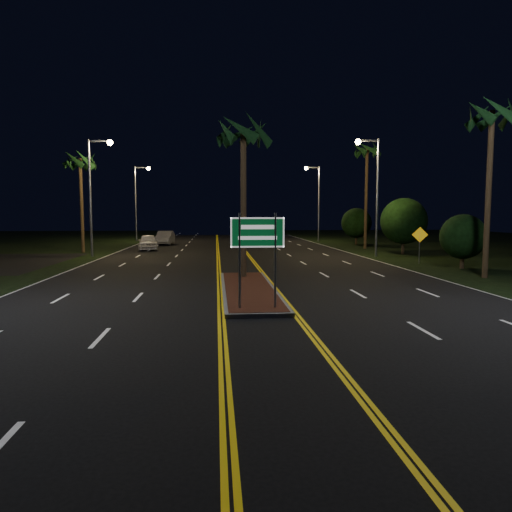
{
  "coord_description": "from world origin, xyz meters",
  "views": [
    {
      "loc": [
        -1.38,
        -12.3,
        3.31
      ],
      "look_at": [
        -0.04,
        2.93,
        1.9
      ],
      "focal_mm": 32.0,
      "sensor_mm": 36.0,
      "label": 1
    }
  ],
  "objects": [
    {
      "name": "palm_left_far",
      "position": [
        -12.8,
        28.0,
        7.75
      ],
      "size": [
        2.4,
        2.4,
        8.8
      ],
      "color": "#382819",
      "rests_on": "ground"
    },
    {
      "name": "warning_sign",
      "position": [
        12.15,
        16.92,
        1.59
      ],
      "size": [
        0.98,
        0.36,
        2.45
      ],
      "rotation": [
        0.0,
        0.0,
        -0.33
      ],
      "color": "gray",
      "rests_on": "ground"
    },
    {
      "name": "highway_sign",
      "position": [
        0.0,
        2.8,
        2.4
      ],
      "size": [
        1.8,
        0.08,
        3.2
      ],
      "color": "gray",
      "rests_on": "ground"
    },
    {
      "name": "palm_right_far",
      "position": [
        12.8,
        30.0,
        9.14
      ],
      "size": [
        2.4,
        2.4,
        10.3
      ],
      "color": "#382819",
      "rests_on": "ground"
    },
    {
      "name": "car_far",
      "position": [
        -6.88,
        37.68,
        0.85
      ],
      "size": [
        2.47,
        5.23,
        1.71
      ],
      "primitive_type": "imported",
      "rotation": [
        0.0,
        0.0,
        -0.05
      ],
      "color": "#AAABB3",
      "rests_on": "ground"
    },
    {
      "name": "median_island",
      "position": [
        0.0,
        7.0,
        0.08
      ],
      "size": [
        2.25,
        10.25,
        0.17
      ],
      "color": "gray",
      "rests_on": "ground"
    },
    {
      "name": "ground",
      "position": [
        0.0,
        0.0,
        0.0
      ],
      "size": [
        120.0,
        120.0,
        0.0
      ],
      "primitive_type": "plane",
      "color": "black",
      "rests_on": "ground"
    },
    {
      "name": "streetlight_left_far",
      "position": [
        -10.61,
        44.0,
        5.66
      ],
      "size": [
        1.91,
        0.44,
        9.0
      ],
      "color": "gray",
      "rests_on": "ground"
    },
    {
      "name": "shrub_mid",
      "position": [
        14.0,
        24.0,
        2.73
      ],
      "size": [
        3.78,
        3.78,
        4.62
      ],
      "color": "#382819",
      "rests_on": "ground"
    },
    {
      "name": "car_near",
      "position": [
        -7.66,
        30.52,
        0.85
      ],
      "size": [
        2.84,
        5.32,
        1.69
      ],
      "primitive_type": "imported",
      "rotation": [
        0.0,
        0.0,
        0.13
      ],
      "color": "white",
      "rests_on": "ground"
    },
    {
      "name": "palm_median",
      "position": [
        0.0,
        10.5,
        7.28
      ],
      "size": [
        2.4,
        2.4,
        8.3
      ],
      "color": "#382819",
      "rests_on": "ground"
    },
    {
      "name": "shrub_near",
      "position": [
        13.5,
        14.0,
        1.95
      ],
      "size": [
        2.7,
        2.7,
        3.3
      ],
      "color": "#382819",
      "rests_on": "ground"
    },
    {
      "name": "palm_right_near",
      "position": [
        12.5,
        10.0,
        8.21
      ],
      "size": [
        2.4,
        2.4,
        9.3
      ],
      "color": "#382819",
      "rests_on": "ground"
    },
    {
      "name": "streetlight_right_mid",
      "position": [
        10.61,
        22.0,
        5.66
      ],
      "size": [
        1.91,
        0.44,
        9.0
      ],
      "color": "gray",
      "rests_on": "ground"
    },
    {
      "name": "streetlight_right_far",
      "position": [
        10.61,
        42.0,
        5.66
      ],
      "size": [
        1.91,
        0.44,
        9.0
      ],
      "color": "gray",
      "rests_on": "ground"
    },
    {
      "name": "shrub_far",
      "position": [
        13.8,
        36.0,
        2.34
      ],
      "size": [
        3.24,
        3.24,
        3.96
      ],
      "color": "#382819",
      "rests_on": "ground"
    },
    {
      "name": "streetlight_left_mid",
      "position": [
        -10.61,
        24.0,
        5.66
      ],
      "size": [
        1.91,
        0.44,
        9.0
      ],
      "color": "gray",
      "rests_on": "ground"
    }
  ]
}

